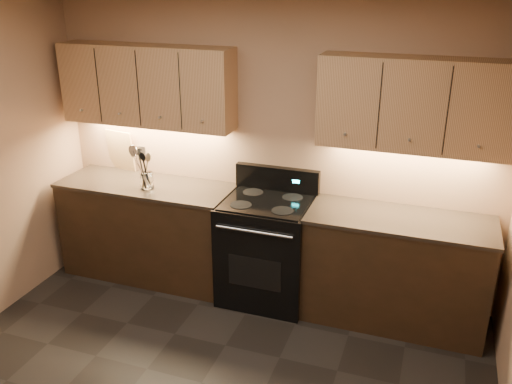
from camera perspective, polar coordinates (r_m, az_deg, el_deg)
wall_back at (r=4.76m, az=1.53°, el=4.70°), size 4.00×0.04×2.60m
counter_left at (r=5.24m, az=-11.16°, el=-3.88°), size 1.62×0.62×0.93m
counter_right at (r=4.62m, az=14.45°, el=-7.91°), size 1.46×0.62×0.93m
stove at (r=4.77m, az=1.17°, el=-5.94°), size 0.76×0.68×1.14m
upper_cab_left at (r=4.95m, az=-11.42°, el=10.92°), size 1.60×0.30×0.70m
upper_cab_right at (r=4.28m, az=16.34°, el=8.81°), size 1.44×0.30×0.70m
outlet_plate at (r=5.33m, az=-11.97°, el=4.10°), size 0.08×0.01×0.12m
utensil_crock at (r=4.93m, az=-11.42°, el=1.15°), size 0.16×0.16×0.15m
cutting_board at (r=5.42m, az=-14.07°, el=4.28°), size 0.32×0.11×0.39m
wooden_spoon at (r=4.90m, az=-11.81°, el=2.29°), size 0.12×0.08×0.31m
black_spoon at (r=4.91m, az=-11.37°, el=2.54°), size 0.08×0.15×0.34m
black_turner at (r=4.86m, az=-11.65°, el=2.46°), size 0.19×0.16×0.38m
steel_spatula at (r=4.88m, az=-11.28°, el=2.62°), size 0.23×0.14×0.38m
steel_skimmer at (r=4.86m, az=-11.44°, el=2.59°), size 0.21×0.11×0.39m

